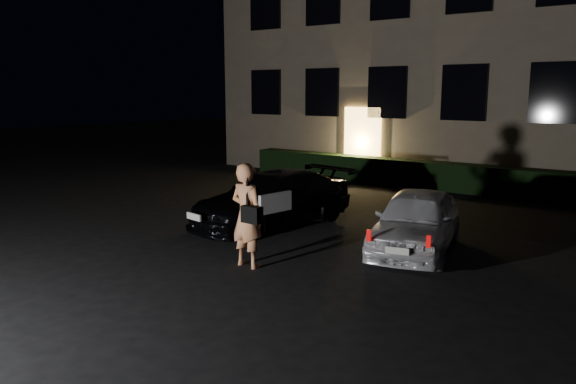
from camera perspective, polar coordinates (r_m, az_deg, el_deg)
The scene contains 6 objects.
ground at distance 9.27m, azimuth -7.11°, elevation -9.08°, with size 80.00×80.00×0.00m, color black.
building at distance 22.33m, azimuth 21.49°, elevation 17.13°, with size 20.00×8.11×12.00m.
hedge at distance 18.05m, azimuth 16.54°, elevation 1.43°, with size 15.00×0.70×0.85m, color black.
sedan at distance 12.90m, azimuth -1.59°, elevation -0.68°, with size 2.34×4.43×1.22m.
hatch at distance 11.09m, azimuth 12.86°, elevation -2.84°, with size 2.20×3.73×1.19m.
man at distance 9.78m, azimuth -4.15°, elevation -2.37°, with size 0.76×0.47×1.84m.
Camera 1 is at (6.09, -6.29, 3.05)m, focal length 35.00 mm.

